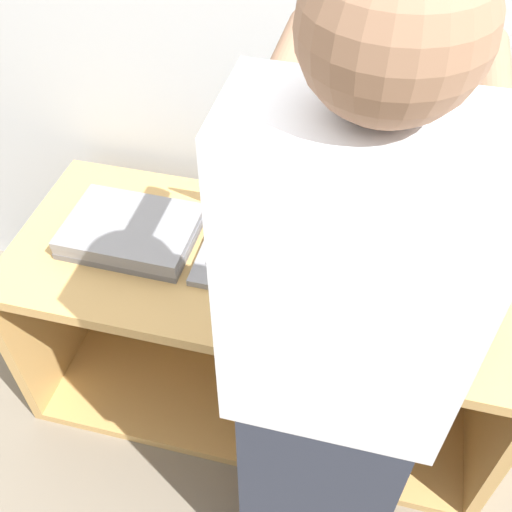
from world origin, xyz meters
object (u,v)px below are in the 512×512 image
laptop_open (269,235)px  person (333,384)px  laptop_stack_left (131,231)px  laptop_stack_right (413,273)px

laptop_open → person: (0.25, -0.52, 0.14)m
laptop_stack_left → laptop_stack_right: laptop_stack_right is taller
laptop_open → person: 0.59m
laptop_stack_left → laptop_stack_right: bearing=-0.0°
laptop_open → laptop_stack_left: laptop_open is taller
laptop_stack_left → laptop_stack_right: (0.78, -0.00, 0.03)m
laptop_stack_right → person: bearing=-107.7°
laptop_open → laptop_stack_left: bearing=-172.4°
laptop_open → laptop_stack_right: laptop_open is taller
laptop_stack_left → person: bearing=-36.2°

